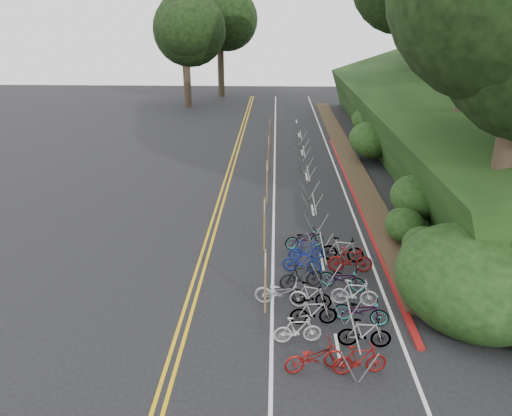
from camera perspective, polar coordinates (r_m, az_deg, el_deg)
The scene contains 10 objects.
ground at distance 18.10m, azimuth -1.38°, elevation -11.76°, with size 120.00×120.00×0.00m, color black.
road_markings at distance 27.10m, azimuth 1.27°, elevation -0.09°, with size 7.47×80.00×0.01m.
red_curb at distance 29.24m, azimuth 11.32°, elevation 1.21°, with size 0.25×28.00×0.10m, color maroon.
embankment at distance 36.94m, azimuth 21.30°, elevation 8.42°, with size 14.30×48.14×9.11m.
bike_rack_front at distance 16.08m, azimuth 10.95°, elevation -13.51°, with size 1.09×3.08×1.07m.
bike_racks_rest at distance 29.62m, azimuth 5.98°, elevation 3.42°, with size 1.14×23.00×1.17m.
signpost_near at distance 17.33m, azimuth 1.07°, elevation -7.94°, with size 0.08×0.40×2.46m.
signposts_rest at distance 30.35m, azimuth 1.37°, elevation 5.11°, with size 0.08×18.40×2.50m.
bike_front at distance 18.25m, azimuth 2.88°, elevation -9.61°, with size 1.94×0.68×1.02m, color #9E9EA3.
bike_valet at distance 18.76m, azimuth 8.37°, elevation -8.94°, with size 3.06×10.27×1.10m.
Camera 1 is at (1.02, -15.15, 9.86)m, focal length 35.00 mm.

